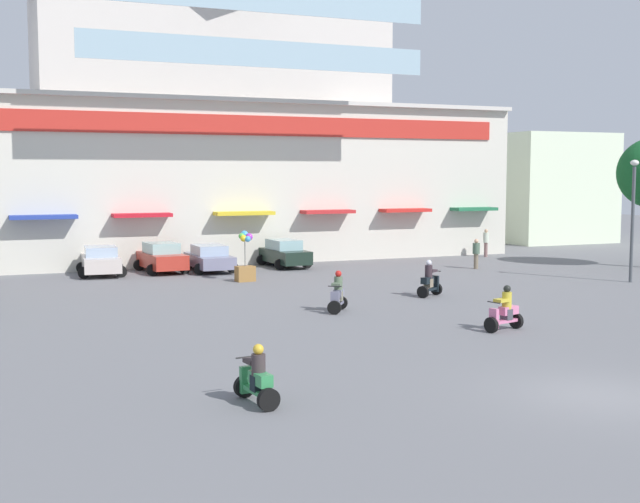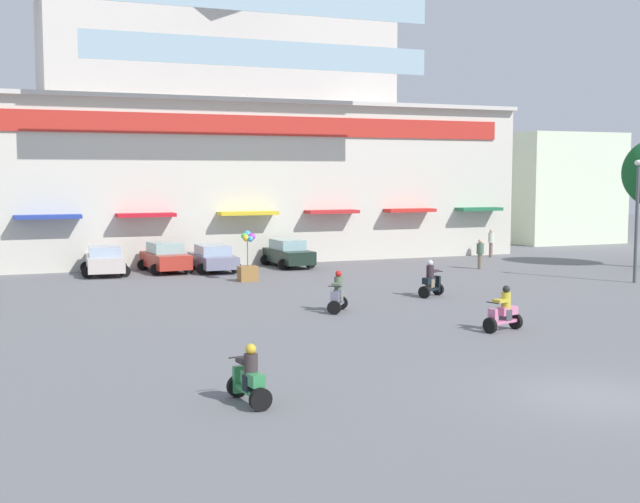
# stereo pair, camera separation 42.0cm
# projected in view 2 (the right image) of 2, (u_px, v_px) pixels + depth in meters

# --- Properties ---
(ground_plane) EXTENTS (128.00, 128.00, 0.00)m
(ground_plane) POSITION_uv_depth(u_px,v_px,m) (364.00, 311.00, 31.17)
(ground_plane) COLOR slate
(colonial_building) EXTENTS (36.62, 16.23, 18.75)m
(colonial_building) POSITION_uv_depth(u_px,v_px,m) (215.00, 132.00, 51.65)
(colonial_building) COLOR beige
(colonial_building) RESTS_ON ground
(flank_building_right) EXTENTS (8.47, 10.26, 8.32)m
(flank_building_right) POSITION_uv_depth(u_px,v_px,m) (541.00, 188.00, 64.59)
(flank_building_right) COLOR silver
(flank_building_right) RESTS_ON ground
(parked_car_0) EXTENTS (2.58, 4.02, 1.51)m
(parked_car_0) POSITION_uv_depth(u_px,v_px,m) (105.00, 260.00, 42.28)
(parked_car_0) COLOR beige
(parked_car_0) RESTS_ON ground
(parked_car_1) EXTENTS (2.62, 4.21, 1.60)m
(parked_car_1) POSITION_uv_depth(u_px,v_px,m) (165.00, 257.00, 43.59)
(parked_car_1) COLOR #B13024
(parked_car_1) RESTS_ON ground
(parked_car_2) EXTENTS (2.45, 4.22, 1.43)m
(parked_car_2) POSITION_uv_depth(u_px,v_px,m) (213.00, 258.00, 43.92)
(parked_car_2) COLOR gray
(parked_car_2) RESTS_ON ground
(parked_car_3) EXTENTS (2.42, 4.39, 1.55)m
(parked_car_3) POSITION_uv_depth(u_px,v_px,m) (288.00, 253.00, 46.07)
(parked_car_3) COLOR black
(parked_car_3) RESTS_ON ground
(scooter_rider_0) EXTENTS (1.39, 1.11, 1.59)m
(scooter_rider_0) POSITION_uv_depth(u_px,v_px,m) (431.00, 282.00, 34.74)
(scooter_rider_0) COLOR black
(scooter_rider_0) RESTS_ON ground
(scooter_rider_1) EXTENTS (1.19, 1.37, 1.58)m
(scooter_rider_1) POSITION_uv_depth(u_px,v_px,m) (338.00, 295.00, 30.90)
(scooter_rider_1) COLOR black
(scooter_rider_1) RESTS_ON ground
(scooter_rider_4) EXTENTS (0.69, 1.50, 1.42)m
(scooter_rider_4) POSITION_uv_depth(u_px,v_px,m) (249.00, 379.00, 18.48)
(scooter_rider_4) COLOR black
(scooter_rider_4) RESTS_ON ground
(scooter_rider_7) EXTENTS (1.51, 0.88, 1.53)m
(scooter_rider_7) POSITION_uv_depth(u_px,v_px,m) (504.00, 313.00, 27.14)
(scooter_rider_7) COLOR black
(scooter_rider_7) RESTS_ON ground
(pedestrian_0) EXTENTS (0.36, 0.36, 1.77)m
(pedestrian_0) POSITION_uv_depth(u_px,v_px,m) (491.00, 241.00, 51.38)
(pedestrian_0) COLOR #81605C
(pedestrian_0) RESTS_ON ground
(pedestrian_1) EXTENTS (0.56, 0.56, 1.67)m
(pedestrian_1) POSITION_uv_depth(u_px,v_px,m) (480.00, 252.00, 44.90)
(pedestrian_1) COLOR #756752
(pedestrian_1) RESTS_ON ground
(streetlamp_near) EXTENTS (0.40, 0.40, 5.91)m
(streetlamp_near) POSITION_uv_depth(u_px,v_px,m) (637.00, 210.00, 38.99)
(streetlamp_near) COLOR #474C51
(streetlamp_near) RESTS_ON ground
(balloon_vendor_cart) EXTENTS (0.95, 0.87, 2.47)m
(balloon_vendor_cart) POSITION_uv_depth(u_px,v_px,m) (248.00, 262.00, 39.79)
(balloon_vendor_cart) COLOR olive
(balloon_vendor_cart) RESTS_ON ground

